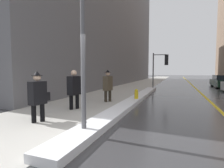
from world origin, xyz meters
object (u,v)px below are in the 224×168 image
(pedestrian_with_shoulder_bag, at_px, (38,95))
(fire_hydrant, at_px, (136,96))
(pedestrian_nearside, at_px, (74,88))
(pedestrian_in_fedora, at_px, (108,84))
(parked_car_dark_green, at_px, (223,82))
(traffic_light_near, at_px, (162,63))
(lamp_post, at_px, (82,0))

(pedestrian_with_shoulder_bag, xyz_separation_m, fire_hydrant, (2.10, 4.64, -0.54))
(pedestrian_nearside, bearing_deg, pedestrian_in_fedora, 171.95)
(pedestrian_in_fedora, distance_m, parked_car_dark_green, 14.40)
(parked_car_dark_green, bearing_deg, pedestrian_with_shoulder_bag, 152.59)
(pedestrian_nearside, xyz_separation_m, pedestrian_in_fedora, (0.65, 2.21, 0.00))
(pedestrian_with_shoulder_bag, height_order, pedestrian_nearside, pedestrian_nearside)
(pedestrian_with_shoulder_bag, xyz_separation_m, pedestrian_in_fedora, (0.66, 4.24, 0.05))
(traffic_light_near, distance_m, pedestrian_in_fedora, 7.69)
(lamp_post, distance_m, pedestrian_in_fedora, 5.45)
(pedestrian_in_fedora, bearing_deg, fire_hydrant, 113.83)
(pedestrian_with_shoulder_bag, distance_m, fire_hydrant, 5.12)
(lamp_post, distance_m, pedestrian_nearside, 3.97)
(pedestrian_in_fedora, height_order, parked_car_dark_green, pedestrian_in_fedora)
(lamp_post, bearing_deg, fire_hydrant, 87.97)
(parked_car_dark_green, bearing_deg, fire_hydrant, 151.41)
(parked_car_dark_green, distance_m, fire_hydrant, 13.31)
(pedestrian_nearside, distance_m, parked_car_dark_green, 16.62)
(pedestrian_nearside, distance_m, fire_hydrant, 3.39)
(pedestrian_with_shoulder_bag, bearing_deg, fire_hydrant, 163.98)
(pedestrian_nearside, relative_size, pedestrian_in_fedora, 0.98)
(pedestrian_in_fedora, bearing_deg, lamp_post, 23.22)
(lamp_post, bearing_deg, pedestrian_in_fedora, 104.85)
(traffic_light_near, xyz_separation_m, pedestrian_with_shoulder_bag, (-2.80, -11.50, -1.42))
(pedestrian_nearside, relative_size, parked_car_dark_green, 0.37)
(traffic_light_near, distance_m, fire_hydrant, 7.17)
(parked_car_dark_green, bearing_deg, lamp_post, 158.75)
(parked_car_dark_green, bearing_deg, pedestrian_in_fedora, 147.13)
(lamp_post, height_order, traffic_light_near, lamp_post)
(lamp_post, distance_m, parked_car_dark_green, 18.27)
(lamp_post, distance_m, pedestrian_with_shoulder_bag, 3.12)
(lamp_post, bearing_deg, pedestrian_nearside, 126.90)
(pedestrian_with_shoulder_bag, distance_m, parked_car_dark_green, 18.40)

